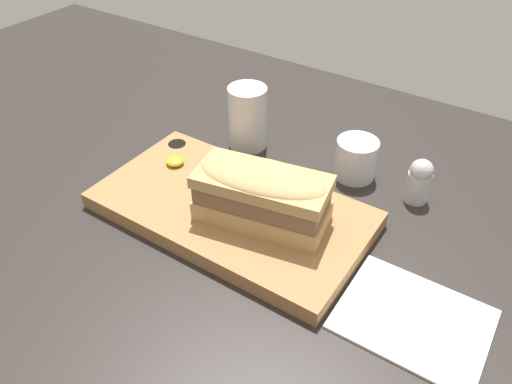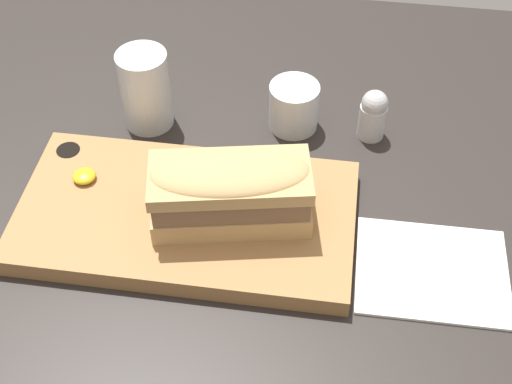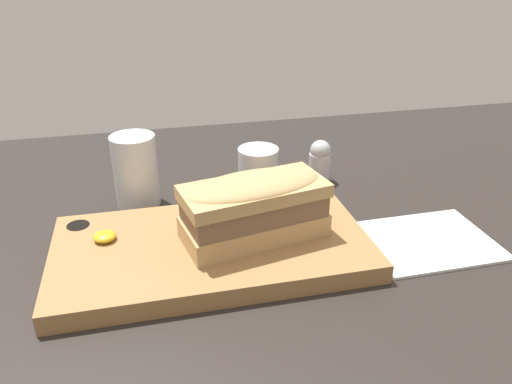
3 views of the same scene
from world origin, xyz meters
The scene contains 8 objects.
dining_table centered at (0.00, 0.00, 1.00)cm, with size 182.99×98.40×2.00cm.
serving_board centered at (1.73, -1.65, 3.22)cm, with size 38.83×20.87×2.49cm.
sandwich centered at (7.19, -1.95, 8.84)cm, with size 18.79×11.18×8.20cm.
mustard_dollop centered at (-11.07, 1.24, 4.98)cm, with size 2.76×2.76×1.10cm.
water_glass centered at (-6.83, 15.19, 6.70)cm, with size 6.52×6.52×10.83cm.
wine_glass centered at (12.29, 17.20, 5.00)cm, with size 6.53×6.53×6.39cm.
napkin centered at (30.08, -4.95, 2.20)cm, with size 16.76×13.46×0.40cm.
salt_shaker centered at (22.57, 16.67, 5.56)cm, with size 3.57×3.57×7.08cm.
Camera 1 is at (34.76, -44.98, 49.68)cm, focal length 35.00 mm.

